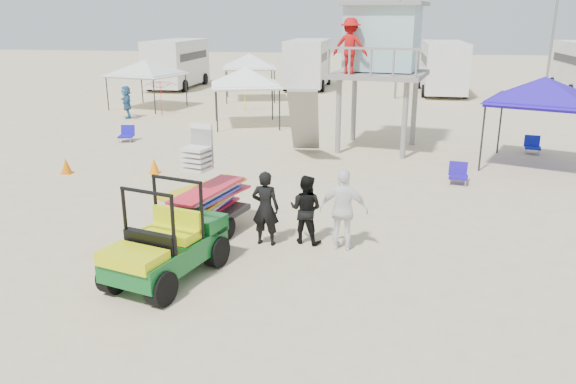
% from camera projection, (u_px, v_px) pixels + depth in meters
% --- Properties ---
extents(ground, '(140.00, 140.00, 0.00)m').
position_uv_depth(ground, '(228.00, 317.00, 9.41)').
color(ground, beige).
rests_on(ground, ground).
extents(utility_cart, '(1.84, 2.70, 1.87)m').
position_uv_depth(utility_cart, '(164.00, 237.00, 10.52)').
color(utility_cart, '#0D571F').
rests_on(utility_cart, ground).
extents(surf_trailer, '(1.83, 2.62, 2.27)m').
position_uv_depth(surf_trailer, '(203.00, 196.00, 12.70)').
color(surf_trailer, black).
rests_on(surf_trailer, ground).
extents(man_left, '(0.63, 0.44, 1.67)m').
position_uv_depth(man_left, '(265.00, 208.00, 12.20)').
color(man_left, black).
rests_on(man_left, ground).
extents(man_mid, '(0.87, 0.75, 1.55)m').
position_uv_depth(man_mid, '(306.00, 209.00, 12.31)').
color(man_mid, black).
rests_on(man_mid, ground).
extents(man_right, '(1.07, 0.51, 1.78)m').
position_uv_depth(man_right, '(344.00, 210.00, 11.90)').
color(man_right, white).
rests_on(man_right, ground).
extents(lifeguard_tower, '(3.77, 3.77, 5.19)m').
position_uv_depth(lifeguard_tower, '(378.00, 44.00, 20.34)').
color(lifeguard_tower, gray).
rests_on(lifeguard_tower, ground).
extents(canopy_blue, '(3.97, 3.97, 3.38)m').
position_uv_depth(canopy_blue, '(545.00, 81.00, 17.95)').
color(canopy_blue, black).
rests_on(canopy_blue, ground).
extents(canopy_white_a, '(3.62, 3.62, 3.05)m').
position_uv_depth(canopy_white_a, '(245.00, 70.00, 25.11)').
color(canopy_white_a, black).
rests_on(canopy_white_a, ground).
extents(canopy_white_b, '(3.78, 3.78, 3.01)m').
position_uv_depth(canopy_white_b, '(146.00, 62.00, 30.03)').
color(canopy_white_b, black).
rests_on(canopy_white_b, ground).
extents(canopy_white_c, '(3.55, 3.55, 3.13)m').
position_uv_depth(canopy_white_c, '(249.00, 56.00, 32.93)').
color(canopy_white_c, black).
rests_on(canopy_white_c, ground).
extents(umbrella_a, '(1.96, 2.00, 1.78)m').
position_uv_depth(umbrella_a, '(161.00, 98.00, 28.22)').
color(umbrella_a, red).
rests_on(umbrella_a, ground).
extents(umbrella_b, '(3.02, 3.02, 1.94)m').
position_uv_depth(umbrella_b, '(245.00, 93.00, 29.41)').
color(umbrella_b, yellow).
rests_on(umbrella_b, ground).
extents(cone_near, '(0.34, 0.34, 0.50)m').
position_uv_depth(cone_near, '(154.00, 166.00, 17.93)').
color(cone_near, orange).
rests_on(cone_near, ground).
extents(cone_far, '(0.34, 0.34, 0.50)m').
position_uv_depth(cone_far, '(66.00, 166.00, 17.92)').
color(cone_far, '#D86506').
rests_on(cone_far, ground).
extents(beach_chair_a, '(0.62, 0.67, 0.64)m').
position_uv_depth(beach_chair_a, '(127.00, 134.00, 22.53)').
color(beach_chair_a, '#1810B6').
rests_on(beach_chair_a, ground).
extents(beach_chair_b, '(0.62, 0.67, 0.64)m').
position_uv_depth(beach_chair_b, '(458.00, 173.00, 16.86)').
color(beach_chair_b, '#210FA3').
rests_on(beach_chair_b, ground).
extents(beach_chair_c, '(0.63, 0.68, 0.64)m').
position_uv_depth(beach_chair_c, '(532.00, 145.00, 20.59)').
color(beach_chair_c, '#0E1999').
rests_on(beach_chair_c, ground).
extents(rv_far_left, '(2.64, 6.80, 3.25)m').
position_uv_depth(rv_far_left, '(177.00, 61.00, 39.01)').
color(rv_far_left, silver).
rests_on(rv_far_left, ground).
extents(rv_mid_left, '(2.65, 6.50, 3.25)m').
position_uv_depth(rv_mid_left, '(308.00, 62.00, 38.97)').
color(rv_mid_left, silver).
rests_on(rv_mid_left, ground).
extents(rv_mid_right, '(2.64, 7.00, 3.25)m').
position_uv_depth(rv_mid_right, '(443.00, 65.00, 36.10)').
color(rv_mid_right, silver).
rests_on(rv_mid_right, ground).
extents(light_pole_left, '(0.14, 0.14, 8.00)m').
position_uv_depth(light_pole_left, '(399.00, 31.00, 33.11)').
color(light_pole_left, slate).
rests_on(light_pole_left, ground).
extents(light_pole_right, '(0.14, 0.14, 8.00)m').
position_uv_depth(light_pole_right, '(553.00, 31.00, 33.06)').
color(light_pole_right, slate).
rests_on(light_pole_right, ground).
extents(distant_beachgoers, '(21.22, 5.74, 1.58)m').
position_uv_depth(distant_beachgoers, '(264.00, 111.00, 24.80)').
color(distant_beachgoers, '#316494').
rests_on(distant_beachgoers, ground).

